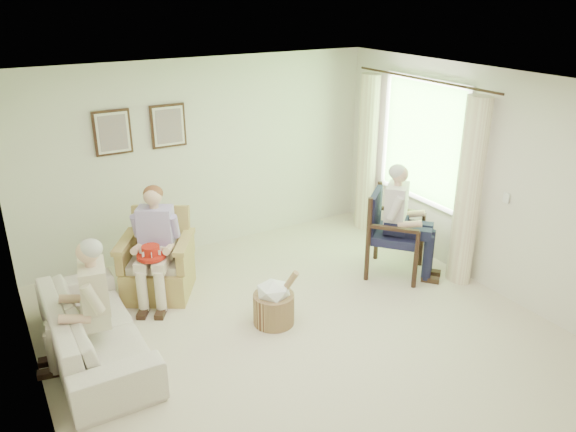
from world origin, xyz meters
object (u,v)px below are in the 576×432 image
object	(u,v)px
wicker_armchair	(157,268)
wood_armchair	(392,228)
hatbox	(274,302)
person_wicker	(157,237)
sofa	(94,329)
red_hat	(151,253)
person_dark	(402,213)
person_sofa	(92,298)

from	to	relation	value
wicker_armchair	wood_armchair	xyz separation A→B (m)	(2.78, -0.92, 0.27)
hatbox	person_wicker	bearing A→B (deg)	127.35
person_wicker	hatbox	world-z (taller)	person_wicker
sofa	red_hat	xyz separation A→B (m)	(0.79, 0.61, 0.37)
wicker_armchair	person_dark	xyz separation A→B (m)	(2.78, -1.10, 0.53)
person_wicker	wicker_armchair	bearing A→B (deg)	121.14
wicker_armchair	person_sofa	xyz separation A→B (m)	(-0.93, -1.05, 0.40)
sofa	person_wicker	size ratio (longest dim) A/B	1.55
sofa	hatbox	world-z (taller)	hatbox
wood_armchair	person_dark	size ratio (longest dim) A/B	0.75
wood_armchair	person_sofa	size ratio (longest dim) A/B	0.84
person_wicker	red_hat	world-z (taller)	person_wicker
red_hat	wood_armchair	bearing A→B (deg)	-12.00
wicker_armchair	person_wicker	distance (m)	0.47
person_wicker	red_hat	xyz separation A→B (m)	(-0.13, -0.17, -0.10)
person_wicker	red_hat	size ratio (longest dim) A/B	4.17
person_dark	person_wicker	bearing A→B (deg)	119.58
wood_armchair	red_hat	distance (m)	2.98
sofa	person_sofa	xyz separation A→B (m)	(-0.00, -0.15, 0.42)
red_hat	person_wicker	bearing A→B (deg)	51.67
wicker_armchair	hatbox	world-z (taller)	wicker_armchair
person_sofa	wood_armchair	bearing A→B (deg)	101.88
person_wicker	person_sofa	xyz separation A→B (m)	(-0.93, -0.92, -0.05)
wood_armchair	person_sofa	world-z (taller)	person_sofa
wood_armchair	hatbox	size ratio (longest dim) A/B	1.62
person_wicker	hatbox	xyz separation A→B (m)	(0.88, -1.15, -0.52)
wicker_armchair	person_sofa	world-z (taller)	person_sofa
wicker_armchair	hatbox	xyz separation A→B (m)	(0.88, -1.29, -0.06)
sofa	red_hat	distance (m)	1.07
wood_armchair	sofa	xyz separation A→B (m)	(-3.71, 0.01, -0.28)
sofa	person_dark	world-z (taller)	person_dark
sofa	person_dark	bearing A→B (deg)	-92.93
red_hat	hatbox	xyz separation A→B (m)	(1.01, -0.98, -0.42)
person_sofa	red_hat	xyz separation A→B (m)	(0.79, 0.75, -0.04)
wicker_armchair	wood_armchair	distance (m)	2.94
wood_armchair	sofa	distance (m)	3.72
sofa	person_sofa	size ratio (longest dim) A/B	1.63
hatbox	wicker_armchair	bearing A→B (deg)	124.40
wood_armchair	person_dark	xyz separation A→B (m)	(0.00, -0.18, 0.26)
wicker_armchair	hatbox	bearing A→B (deg)	-24.46
wicker_armchair	person_dark	bearing A→B (deg)	9.61
sofa	person_dark	distance (m)	3.75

